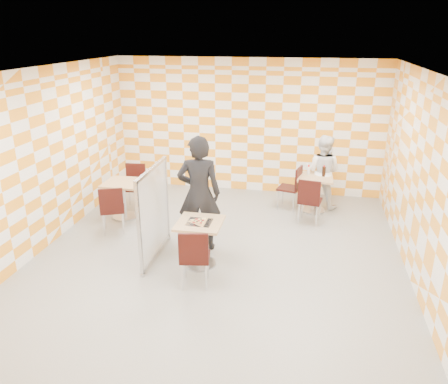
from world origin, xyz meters
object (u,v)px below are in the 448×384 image
at_px(chair_second_front, 310,198).
at_px(sport_bottle, 308,170).
at_px(chair_empty_far, 135,182).
at_px(man_white, 322,171).
at_px(partition, 154,213).
at_px(man_dark, 199,194).
at_px(second_table, 314,188).
at_px(chair_main_front, 194,255).
at_px(chair_second_side, 293,185).
at_px(soda_bottle, 324,171).
at_px(chair_empty_near, 112,206).
at_px(main_table, 200,236).
at_px(empty_table, 123,193).

height_order(chair_second_front, sport_bottle, sport_bottle).
height_order(chair_empty_far, man_white, man_white).
height_order(partition, man_dark, man_dark).
distance_m(second_table, sport_bottle, 0.38).
bearing_deg(chair_main_front, chair_second_side, 69.25).
relative_size(chair_main_front, chair_second_front, 1.00).
bearing_deg(man_white, man_dark, 67.61).
bearing_deg(second_table, chair_empty_far, -172.35).
relative_size(second_table, chair_second_side, 0.81).
relative_size(chair_second_side, partition, 0.60).
xyz_separation_m(chair_main_front, sport_bottle, (1.54, 3.42, 0.29)).
xyz_separation_m(second_table, soda_bottle, (0.17, 0.04, 0.34)).
relative_size(chair_second_side, chair_empty_near, 1.00).
height_order(main_table, sport_bottle, sport_bottle).
bearing_deg(man_white, empty_table, 38.67).
bearing_deg(partition, second_table, 44.44).
bearing_deg(soda_bottle, chair_empty_near, -153.57).
bearing_deg(man_white, soda_bottle, 112.92).
bearing_deg(empty_table, second_table, 16.14).
bearing_deg(partition, man_white, 46.07).
bearing_deg(chair_empty_far, chair_main_front, -54.10).
bearing_deg(partition, soda_bottle, 43.11).
bearing_deg(chair_second_front, man_dark, -144.00).
xyz_separation_m(chair_main_front, man_white, (1.83, 3.59, 0.23)).
xyz_separation_m(empty_table, man_dark, (1.79, -0.96, 0.48)).
bearing_deg(partition, chair_empty_far, 119.86).
xyz_separation_m(chair_empty_far, man_dark, (1.78, -1.54, 0.44)).
bearing_deg(chair_second_side, sport_bottle, 23.33).
bearing_deg(soda_bottle, empty_table, -163.95).
distance_m(chair_empty_near, sport_bottle, 3.99).
xyz_separation_m(chair_main_front, chair_second_front, (1.59, 2.58, 0.00)).
distance_m(main_table, partition, 0.84).
relative_size(chair_second_side, man_white, 0.60).
height_order(main_table, second_table, same).
relative_size(main_table, partition, 0.48).
xyz_separation_m(chair_second_front, sport_bottle, (-0.05, 0.84, 0.29)).
relative_size(second_table, sport_bottle, 3.75).
bearing_deg(main_table, sport_bottle, 59.47).
relative_size(second_table, chair_main_front, 0.81).
relative_size(second_table, soda_bottle, 3.26).
bearing_deg(chair_empty_near, chair_main_front, -37.19).
xyz_separation_m(chair_second_front, chair_empty_far, (-3.61, 0.21, 0.00)).
relative_size(man_dark, soda_bottle, 8.60).
relative_size(main_table, empty_table, 1.00).
xyz_separation_m(chair_main_front, man_dark, (-0.24, 1.25, 0.44)).
xyz_separation_m(man_dark, sport_bottle, (1.77, 2.16, -0.15)).
bearing_deg(empty_table, chair_main_front, -47.50).
distance_m(chair_empty_near, soda_bottle, 4.22).
relative_size(chair_empty_far, sport_bottle, 4.62).
bearing_deg(man_white, chair_empty_near, 48.68).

